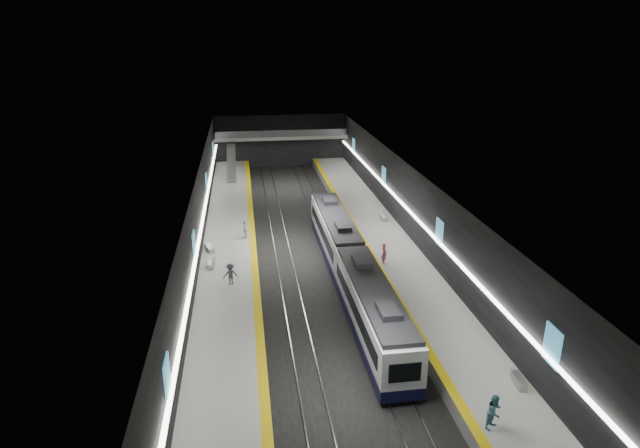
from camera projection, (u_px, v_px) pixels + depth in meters
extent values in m
plane|color=black|center=(309.00, 252.00, 51.72)|extent=(70.00, 70.00, 0.00)
cube|color=beige|center=(308.00, 172.00, 48.98)|extent=(20.00, 70.00, 0.04)
cube|color=black|center=(200.00, 218.00, 49.00)|extent=(0.04, 70.00, 8.00)
cube|color=black|center=(411.00, 208.00, 51.71)|extent=(0.04, 70.00, 8.00)
cube|color=black|center=(280.00, 141.00, 82.89)|extent=(20.00, 0.04, 8.00)
cube|color=slate|center=(230.00, 252.00, 50.53)|extent=(5.00, 70.00, 1.00)
cube|color=#A6A7A2|center=(230.00, 247.00, 50.36)|extent=(5.00, 70.00, 0.02)
cube|color=yellow|center=(253.00, 245.00, 50.65)|extent=(0.60, 70.00, 0.02)
cube|color=slate|center=(384.00, 243.00, 52.57)|extent=(5.00, 70.00, 1.00)
cube|color=#A6A7A2|center=(384.00, 238.00, 52.39)|extent=(5.00, 70.00, 0.02)
cube|color=yellow|center=(362.00, 239.00, 52.09)|extent=(0.60, 70.00, 0.02)
cube|color=gray|center=(275.00, 253.00, 51.27)|extent=(0.08, 70.00, 0.12)
cube|color=gray|center=(290.00, 252.00, 51.46)|extent=(0.08, 70.00, 0.12)
cube|color=gray|center=(327.00, 250.00, 51.94)|extent=(0.08, 70.00, 0.12)
cube|color=gray|center=(341.00, 249.00, 52.14)|extent=(0.08, 70.00, 0.12)
cube|color=#0E0E34|center=(372.00, 328.00, 37.17)|extent=(2.65, 15.00, 0.80)
cube|color=white|center=(373.00, 307.00, 36.60)|extent=(2.65, 15.00, 2.50)
cube|color=black|center=(374.00, 288.00, 36.12)|extent=(2.44, 14.25, 0.30)
cube|color=black|center=(373.00, 306.00, 36.59)|extent=(2.69, 13.20, 1.00)
cube|color=black|center=(405.00, 373.00, 29.63)|extent=(1.85, 0.05, 1.20)
cube|color=#0E0E34|center=(335.00, 246.00, 51.11)|extent=(2.65, 15.00, 0.80)
cube|color=white|center=(336.00, 230.00, 50.55)|extent=(2.65, 15.00, 2.50)
cube|color=black|center=(336.00, 216.00, 50.07)|extent=(2.44, 14.25, 0.30)
cube|color=black|center=(336.00, 230.00, 50.53)|extent=(2.69, 13.20, 1.00)
cube|color=black|center=(351.00, 263.00, 43.57)|extent=(1.85, 0.05, 1.20)
cube|color=#46A9D4|center=(167.00, 379.00, 25.60)|extent=(0.10, 1.50, 2.20)
cube|color=#46A9D4|center=(194.00, 246.00, 41.40)|extent=(0.10, 1.50, 2.20)
cube|color=#46A9D4|center=(207.00, 183.00, 58.13)|extent=(0.10, 1.50, 2.20)
cube|color=#46A9D4|center=(213.00, 150.00, 73.93)|extent=(0.10, 1.50, 2.20)
cube|color=#46A9D4|center=(552.00, 346.00, 28.28)|extent=(0.10, 1.50, 2.20)
cube|color=#46A9D4|center=(439.00, 232.00, 44.09)|extent=(0.10, 1.50, 2.20)
cube|color=#46A9D4|center=(384.00, 177.00, 60.82)|extent=(0.10, 1.50, 2.20)
cube|color=#46A9D4|center=(353.00, 146.00, 76.62)|extent=(0.10, 1.50, 2.20)
cube|color=white|center=(203.00, 220.00, 49.09)|extent=(0.25, 68.60, 0.12)
cube|color=white|center=(408.00, 210.00, 51.75)|extent=(0.25, 68.60, 0.12)
cube|color=gray|center=(281.00, 137.00, 80.68)|extent=(20.00, 3.00, 0.50)
cube|color=#47474C|center=(282.00, 134.00, 79.08)|extent=(19.60, 0.08, 1.00)
cube|color=#99999E|center=(231.00, 163.00, 73.88)|extent=(1.20, 7.50, 3.92)
cube|color=#99999E|center=(211.00, 264.00, 46.19)|extent=(0.61, 1.85, 0.45)
cube|color=#99999E|center=(209.00, 248.00, 49.46)|extent=(1.01, 1.87, 0.44)
cube|color=#99999E|center=(519.00, 381.00, 30.80)|extent=(0.71, 1.73, 0.41)
cube|color=#99999E|center=(383.00, 217.00, 57.54)|extent=(0.68, 1.96, 0.47)
imported|color=#C54960|center=(384.00, 254.00, 46.41)|extent=(0.56, 0.75, 1.87)
imported|color=#5198B0|center=(495.00, 412.00, 27.15)|extent=(1.20, 1.14, 1.95)
imported|color=beige|center=(245.00, 229.00, 52.11)|extent=(0.71, 1.14, 1.81)
imported|color=#404048|center=(230.00, 274.00, 42.61)|extent=(1.25, 0.86, 1.79)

